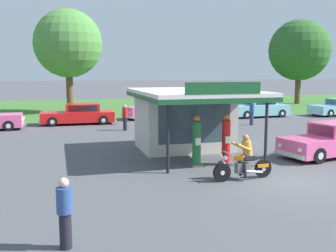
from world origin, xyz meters
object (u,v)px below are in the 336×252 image
(gas_pump_nearside, at_px, (197,143))
(parked_car_back_row_centre_right, at_px, (259,108))
(gas_pump_offside, at_px, (226,141))
(bystander_leaning_by_kiosk, at_px, (125,117))
(bystander_strolling_foreground, at_px, (65,212))
(motorcycle_with_rider, at_px, (244,161))
(featured_classic_sedan, at_px, (332,141))
(bystander_chatting_near_pumps, at_px, (252,112))
(parked_car_second_row_spare, at_px, (79,115))
(parked_car_back_row_centre, at_px, (158,109))

(gas_pump_nearside, xyz_separation_m, parked_car_back_row_centre_right, (10.74, 14.54, -0.22))
(gas_pump_offside, bearing_deg, bystander_leaning_by_kiosk, 103.02)
(gas_pump_offside, bearing_deg, bystander_strolling_foreground, -136.50)
(gas_pump_nearside, height_order, motorcycle_with_rider, gas_pump_nearside)
(parked_car_back_row_centre_right, bearing_deg, bystander_strolling_foreground, -127.62)
(gas_pump_nearside, distance_m, bystander_strolling_foreground, 7.97)
(gas_pump_nearside, distance_m, featured_classic_sedan, 6.46)
(bystander_chatting_near_pumps, bearing_deg, gas_pump_nearside, -127.33)
(featured_classic_sedan, height_order, bystander_strolling_foreground, bystander_strolling_foreground)
(featured_classic_sedan, distance_m, parked_car_second_row_spare, 17.26)
(motorcycle_with_rider, relative_size, featured_classic_sedan, 0.44)
(motorcycle_with_rider, bearing_deg, bystander_strolling_foreground, -147.75)
(gas_pump_nearside, relative_size, gas_pump_offside, 0.99)
(parked_car_back_row_centre_right, relative_size, bystander_chatting_near_pumps, 2.93)
(parked_car_second_row_spare, distance_m, bystander_strolling_foreground, 20.23)
(gas_pump_offside, distance_m, parked_car_second_row_spare, 14.97)
(featured_classic_sedan, relative_size, parked_car_back_row_centre_right, 1.03)
(gas_pump_offside, distance_m, featured_classic_sedan, 5.21)
(gas_pump_nearside, height_order, bystander_leaning_by_kiosk, gas_pump_nearside)
(featured_classic_sedan, bearing_deg, bystander_chatting_near_pumps, 82.21)
(parked_car_back_row_centre, bearing_deg, bystander_strolling_foreground, -109.10)
(gas_pump_offside, xyz_separation_m, bystander_chatting_near_pumps, (6.57, 10.27, -0.03))
(parked_car_back_row_centre, relative_size, bystander_leaning_by_kiosk, 3.48)
(parked_car_back_row_centre, xyz_separation_m, parked_car_second_row_spare, (-6.34, -2.08, -0.06))
(bystander_strolling_foreground, height_order, bystander_leaning_by_kiosk, bystander_leaning_by_kiosk)
(parked_car_back_row_centre_right, xyz_separation_m, parked_car_second_row_spare, (-14.52, -0.44, -0.04))
(bystander_strolling_foreground, bearing_deg, gas_pump_nearside, 49.73)
(bystander_chatting_near_pumps, bearing_deg, parked_car_second_row_spare, 161.77)
(gas_pump_offside, bearing_deg, parked_car_back_row_centre_right, 56.88)
(featured_classic_sedan, xyz_separation_m, bystander_chatting_near_pumps, (1.38, 10.07, 0.24))
(parked_car_back_row_centre, relative_size, parked_car_back_row_centre_right, 1.12)
(gas_pump_offside, bearing_deg, bystander_chatting_near_pumps, 57.38)
(bystander_chatting_near_pumps, height_order, bystander_leaning_by_kiosk, bystander_chatting_near_pumps)
(parked_car_back_row_centre, bearing_deg, gas_pump_offside, -94.58)
(parked_car_second_row_spare, xyz_separation_m, bystander_strolling_foreground, (-1.37, -20.18, 0.13))
(motorcycle_with_rider, xyz_separation_m, featured_classic_sedan, (5.51, 2.44, 0.02))
(parked_car_second_row_spare, height_order, bystander_leaning_by_kiosk, bystander_leaning_by_kiosk)
(bystander_chatting_near_pumps, xyz_separation_m, bystander_strolling_foreground, (-12.98, -16.35, -0.11))
(gas_pump_offside, height_order, featured_classic_sedan, gas_pump_offside)
(motorcycle_with_rider, bearing_deg, parked_car_second_row_spare, 106.13)
(gas_pump_offside, xyz_separation_m, parked_car_back_row_centre_right, (9.48, 14.54, -0.24))
(featured_classic_sedan, distance_m, parked_car_back_row_centre_right, 14.96)
(parked_car_second_row_spare, relative_size, bystander_leaning_by_kiosk, 3.25)
(gas_pump_offside, xyz_separation_m, bystander_leaning_by_kiosk, (-2.37, 10.24, -0.09))
(gas_pump_offside, relative_size, motorcycle_with_rider, 0.91)
(gas_pump_nearside, bearing_deg, parked_car_back_row_centre_right, 53.54)
(motorcycle_with_rider, bearing_deg, bystander_leaning_by_kiosk, 99.33)
(gas_pump_nearside, bearing_deg, parked_car_second_row_spare, 105.02)
(featured_classic_sedan, relative_size, bystander_chatting_near_pumps, 3.02)
(gas_pump_nearside, relative_size, bystander_strolling_foreground, 1.32)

